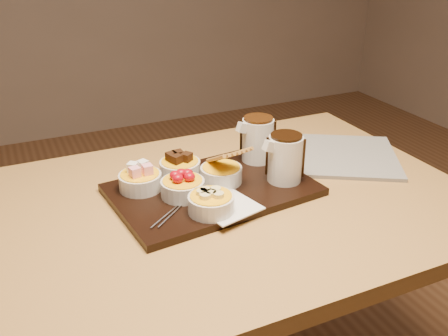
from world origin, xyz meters
name	(u,v)px	position (x,y,z in m)	size (l,w,h in m)	color
dining_table	(214,237)	(0.00, 0.00, 0.65)	(1.20, 0.80, 0.75)	#A97D3E
serving_board	(213,190)	(0.01, 0.04, 0.76)	(0.46, 0.30, 0.02)	black
napkin	(227,206)	(0.01, -0.06, 0.77)	(0.12, 0.12, 0.00)	white
bowl_marshmallows	(140,182)	(-0.14, 0.10, 0.79)	(0.10, 0.10, 0.04)	beige
bowl_cake	(180,169)	(-0.03, 0.12, 0.79)	(0.10, 0.10, 0.04)	beige
bowl_strawberries	(183,188)	(-0.06, 0.02, 0.79)	(0.10, 0.10, 0.04)	beige
bowl_biscotti	(221,175)	(0.04, 0.05, 0.79)	(0.10, 0.10, 0.04)	beige
bowl_bananas	(211,204)	(-0.03, -0.07, 0.79)	(0.10, 0.10, 0.04)	beige
pitcher_dark_chocolate	(285,159)	(0.18, -0.01, 0.82)	(0.08, 0.08, 0.11)	silver
pitcher_milk_chocolate	(258,140)	(0.18, 0.12, 0.82)	(0.08, 0.08, 0.11)	silver
fondue_skewers	(184,200)	(-0.07, 0.00, 0.77)	(0.26, 0.03, 0.01)	silver
newspaper	(331,155)	(0.39, 0.09, 0.76)	(0.35, 0.28, 0.01)	beige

